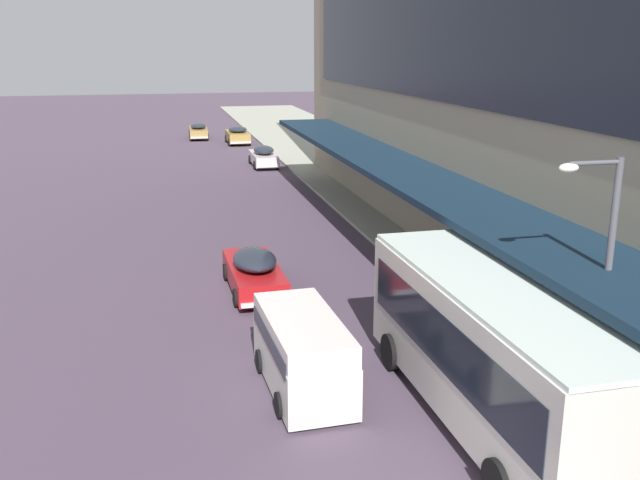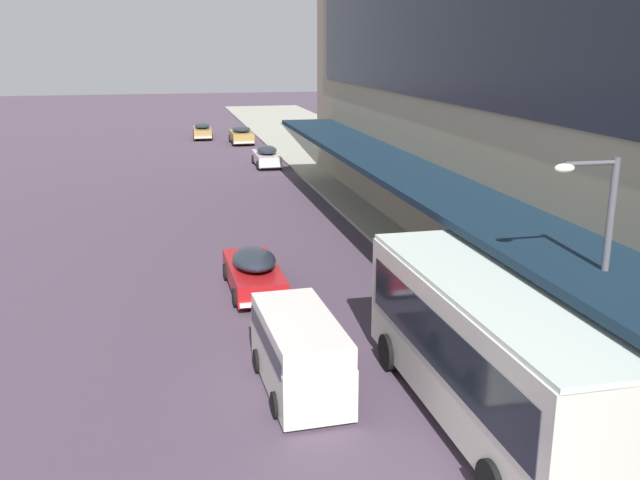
# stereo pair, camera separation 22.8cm
# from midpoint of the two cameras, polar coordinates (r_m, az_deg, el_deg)

# --- Properties ---
(transit_bus_kerbside_front) EXTENTS (2.86, 9.60, 3.40)m
(transit_bus_kerbside_front) POSITION_cam_midpoint_polar(r_m,az_deg,el_deg) (16.76, 13.70, -8.23)
(transit_bus_kerbside_front) COLOR beige
(transit_bus_kerbside_front) RESTS_ON ground
(sedan_lead_mid) EXTENTS (1.78, 4.65, 1.52)m
(sedan_lead_mid) POSITION_cam_midpoint_polar(r_m,az_deg,el_deg) (51.50, -4.17, 6.72)
(sedan_lead_mid) COLOR beige
(sedan_lead_mid) RESTS_ON ground
(sedan_trailing_mid) EXTENTS (1.90, 4.88, 1.57)m
(sedan_trailing_mid) POSITION_cam_midpoint_polar(r_m,az_deg,el_deg) (25.36, -5.07, -2.47)
(sedan_trailing_mid) COLOR #A81519
(sedan_trailing_mid) RESTS_ON ground
(sedan_oncoming_front) EXTENTS (1.90, 5.04, 1.44)m
(sedan_oncoming_front) POSITION_cam_midpoint_polar(r_m,az_deg,el_deg) (67.75, -9.30, 8.64)
(sedan_oncoming_front) COLOR olive
(sedan_oncoming_front) RESTS_ON ground
(sedan_trailing_near) EXTENTS (1.95, 4.36, 1.54)m
(sedan_trailing_near) POSITION_cam_midpoint_polar(r_m,az_deg,el_deg) (63.58, -6.21, 8.36)
(sedan_trailing_near) COLOR olive
(sedan_trailing_near) RESTS_ON ground
(vw_van) EXTENTS (2.03, 4.61, 1.96)m
(vw_van) POSITION_cam_midpoint_polar(r_m,az_deg,el_deg) (18.29, -1.38, -8.61)
(vw_van) COLOR beige
(vw_van) RESTS_ON ground
(street_lamp) EXTENTS (1.50, 0.28, 6.11)m
(street_lamp) POSITION_cam_midpoint_polar(r_m,az_deg,el_deg) (16.66, 21.62, -2.41)
(street_lamp) COLOR #4C4C51
(street_lamp) RESTS_ON sidewalk_kerb
(fire_hydrant) EXTENTS (0.20, 0.40, 0.70)m
(fire_hydrant) POSITION_cam_midpoint_polar(r_m,az_deg,el_deg) (17.55, 23.86, -13.34)
(fire_hydrant) COLOR red
(fire_hydrant) RESTS_ON sidewalk_kerb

